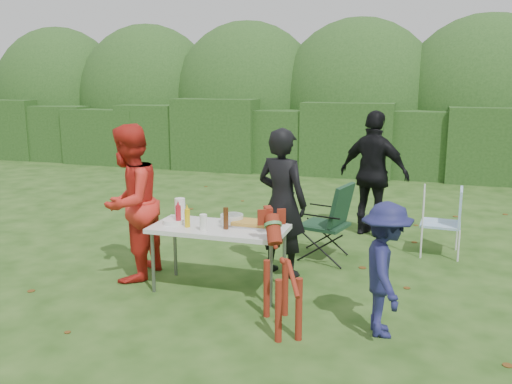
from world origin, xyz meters
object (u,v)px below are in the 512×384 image
(lawn_chair, at_px, (441,221))
(ketchup_bottle, at_px, (178,215))
(dog, at_px, (282,277))
(child, at_px, (385,270))
(camping_chair, at_px, (324,221))
(beer_bottle, at_px, (226,218))
(paper_towel_roll, at_px, (180,209))
(person_black_puffy, at_px, (374,174))
(folding_table, at_px, (219,231))
(person_red_jacket, at_px, (130,203))
(mustard_bottle, at_px, (187,218))
(person_cook, at_px, (282,203))

(lawn_chair, distance_m, ketchup_bottle, 3.59)
(dog, relative_size, ketchup_bottle, 4.90)
(child, bearing_deg, camping_chair, 12.17)
(beer_bottle, xyz_separation_m, paper_towel_roll, (-0.63, 0.19, 0.01))
(person_black_puffy, height_order, child, person_black_puffy)
(person_black_puffy, distance_m, child, 3.36)
(folding_table, xyz_separation_m, person_red_jacket, (-1.14, 0.05, 0.23))
(child, distance_m, ketchup_bottle, 2.37)
(camping_chair, relative_size, mustard_bottle, 5.18)
(dog, xyz_separation_m, camping_chair, (0.00, 2.16, 0.01))
(person_red_jacket, bearing_deg, person_cook, 110.10)
(folding_table, relative_size, person_cook, 0.84)
(folding_table, xyz_separation_m, paper_towel_roll, (-0.52, 0.12, 0.18))
(dog, xyz_separation_m, mustard_bottle, (-1.24, 0.60, 0.33))
(dog, bearing_deg, camping_chair, -27.67)
(person_red_jacket, relative_size, ketchup_bottle, 8.36)
(child, relative_size, lawn_chair, 1.35)
(ketchup_bottle, bearing_deg, beer_bottle, -0.67)
(person_cook, height_order, paper_towel_roll, person_cook)
(camping_chair, relative_size, ketchup_bottle, 4.71)
(camping_chair, distance_m, mustard_bottle, 2.02)
(person_red_jacket, xyz_separation_m, beer_bottle, (1.25, -0.12, -0.06))
(camping_chair, relative_size, beer_bottle, 4.31)
(person_black_puffy, height_order, lawn_chair, person_black_puffy)
(child, height_order, lawn_chair, child)
(paper_towel_roll, bearing_deg, beer_bottle, -16.65)
(person_red_jacket, relative_size, paper_towel_roll, 7.08)
(person_cook, bearing_deg, paper_towel_roll, 46.63)
(person_red_jacket, bearing_deg, ketchup_bottle, 79.33)
(person_red_jacket, relative_size, camping_chair, 1.78)
(lawn_chair, height_order, ketchup_bottle, ketchup_bottle)
(folding_table, distance_m, person_red_jacket, 1.16)
(camping_chair, bearing_deg, dog, 103.98)
(person_cook, bearing_deg, child, 154.09)
(ketchup_bottle, distance_m, beer_bottle, 0.57)
(mustard_bottle, bearing_deg, paper_towel_roll, 129.71)
(lawn_chair, xyz_separation_m, paper_towel_roll, (-2.91, -1.97, 0.40))
(lawn_chair, xyz_separation_m, beer_bottle, (-2.28, -2.16, 0.39))
(camping_chair, xyz_separation_m, paper_towel_roll, (-1.44, -1.32, 0.35))
(folding_table, distance_m, mustard_bottle, 0.38)
(camping_chair, height_order, mustard_bottle, camping_chair)
(mustard_bottle, relative_size, beer_bottle, 0.83)
(folding_table, distance_m, dog, 1.17)
(dog, bearing_deg, lawn_chair, -55.32)
(camping_chair, height_order, ketchup_bottle, camping_chair)
(person_red_jacket, height_order, dog, person_red_jacket)
(folding_table, height_order, dog, dog)
(lawn_chair, bearing_deg, ketchup_bottle, 40.68)
(person_red_jacket, relative_size, person_black_puffy, 0.97)
(person_black_puffy, distance_m, ketchup_bottle, 3.40)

